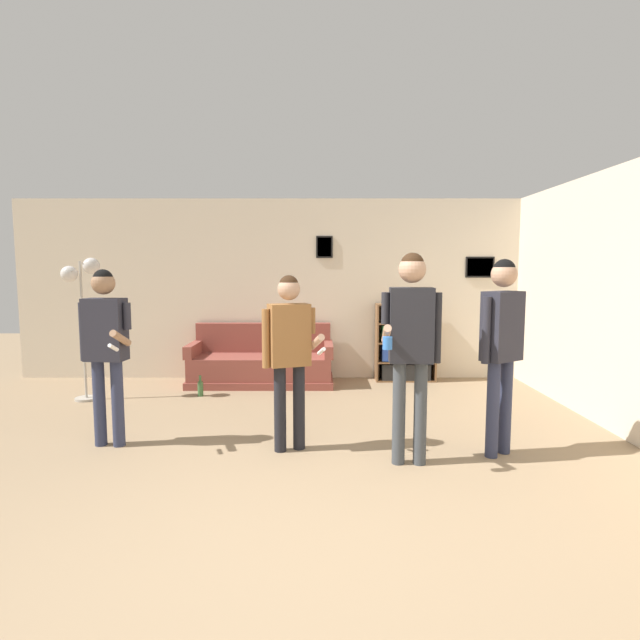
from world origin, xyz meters
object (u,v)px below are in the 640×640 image
object	(u,v)px
person_player_foreground_left	(103,339)
bottle_on_floor	(198,388)
person_player_foreground_center	(287,345)
person_spectator_near_bookshelf	(499,335)
bookshelf	(403,342)
floor_lamp	(78,290)
drinking_cup	(412,300)
couch	(259,364)
person_watcher_holding_cup	(409,334)

from	to	relation	value
person_player_foreground_left	bottle_on_floor	world-z (taller)	person_player_foreground_left
person_player_foreground_center	person_spectator_near_bookshelf	distance (m)	1.88
person_player_foreground_left	bottle_on_floor	bearing A→B (deg)	77.21
bookshelf	floor_lamp	distance (m)	4.47
person_player_foreground_center	person_spectator_near_bookshelf	xyz separation A→B (m)	(1.88, -0.12, 0.10)
bottle_on_floor	floor_lamp	bearing A→B (deg)	-172.63
drinking_cup	couch	bearing A→B (deg)	-174.91
couch	person_player_foreground_center	bearing A→B (deg)	-77.99
person_player_foreground_left	drinking_cup	world-z (taller)	person_player_foreground_left
bookshelf	drinking_cup	size ratio (longest dim) A/B	10.26
person_player_foreground_left	bottle_on_floor	size ratio (longest dim) A/B	6.06
floor_lamp	person_spectator_near_bookshelf	distance (m)	4.96
couch	person_player_foreground_left	world-z (taller)	person_player_foreground_left
person_player_foreground_left	bookshelf	bearing A→B (deg)	40.26
bookshelf	person_spectator_near_bookshelf	world-z (taller)	person_spectator_near_bookshelf
bottle_on_floor	person_spectator_near_bookshelf	bearing A→B (deg)	-33.20
person_player_foreground_center	person_watcher_holding_cup	distance (m)	1.10
floor_lamp	person_player_foreground_left	bearing A→B (deg)	-58.98
drinking_cup	person_spectator_near_bookshelf	bearing A→B (deg)	-86.04
bookshelf	bottle_on_floor	distance (m)	3.02
bookshelf	bottle_on_floor	bearing A→B (deg)	-162.06
floor_lamp	person_player_foreground_left	distance (m)	1.97
person_player_foreground_left	person_player_foreground_center	xyz separation A→B (m)	(1.71, -0.11, -0.04)
person_player_foreground_center	bottle_on_floor	bearing A→B (deg)	123.48
floor_lamp	person_player_foreground_center	xyz separation A→B (m)	(2.70, -1.77, -0.42)
person_player_foreground_center	person_watcher_holding_cup	size ratio (longest dim) A/B	0.89
bookshelf	drinking_cup	world-z (taller)	drinking_cup
couch	bookshelf	size ratio (longest dim) A/B	1.79
person_watcher_holding_cup	bookshelf	bearing A→B (deg)	80.94
floor_lamp	person_spectator_near_bookshelf	size ratio (longest dim) A/B	1.03
person_watcher_holding_cup	person_spectator_near_bookshelf	bearing A→B (deg)	14.05
person_player_foreground_left	person_watcher_holding_cup	distance (m)	2.78
person_player_foreground_left	bottle_on_floor	distance (m)	2.09
couch	bottle_on_floor	world-z (taller)	couch
bookshelf	person_player_foreground_center	world-z (taller)	person_player_foreground_center
person_player_foreground_left	drinking_cup	distance (m)	4.36
couch	person_player_foreground_left	distance (m)	2.90
person_player_foreground_center	drinking_cup	world-z (taller)	person_player_foreground_center
person_player_foreground_center	floor_lamp	bearing A→B (deg)	146.81
person_spectator_near_bookshelf	drinking_cup	bearing A→B (deg)	93.96
person_player_foreground_left	person_watcher_holding_cup	xyz separation A→B (m)	(2.75, -0.44, 0.10)
bottle_on_floor	person_player_foreground_left	bearing A→B (deg)	-102.79
person_watcher_holding_cup	bottle_on_floor	distance (m)	3.41
bottle_on_floor	drinking_cup	bearing A→B (deg)	17.26
bookshelf	person_watcher_holding_cup	world-z (taller)	person_watcher_holding_cup
bottle_on_floor	drinking_cup	distance (m)	3.29
person_player_foreground_center	bottle_on_floor	distance (m)	2.50
person_spectator_near_bookshelf	bottle_on_floor	xyz separation A→B (m)	(-3.17, 2.07, -0.98)
bottle_on_floor	drinking_cup	xyz separation A→B (m)	(2.96, 0.92, 1.10)
person_player_foreground_center	person_spectator_near_bookshelf	bearing A→B (deg)	-3.68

